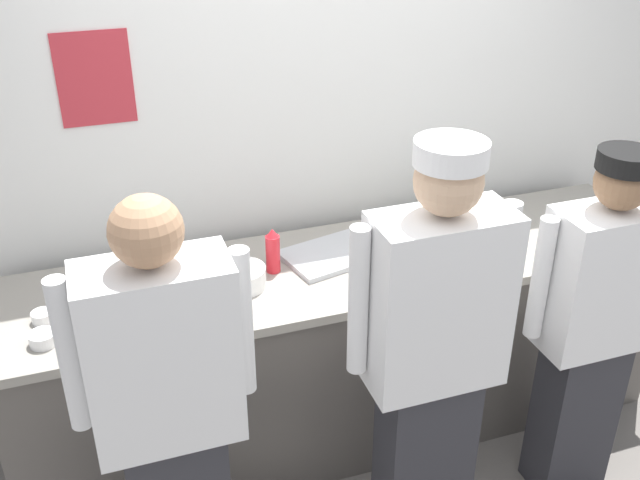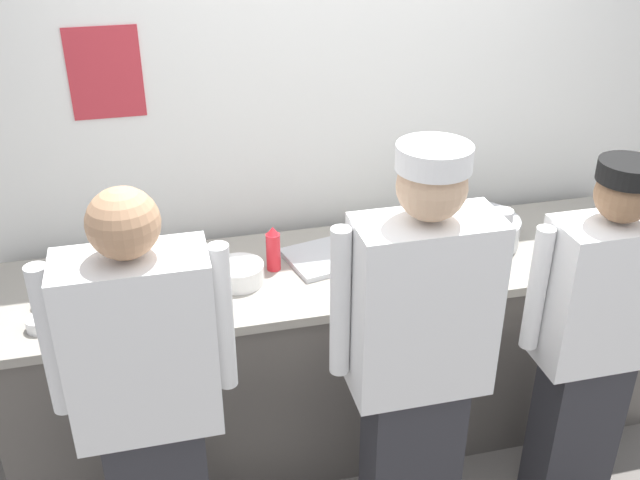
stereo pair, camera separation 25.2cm
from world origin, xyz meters
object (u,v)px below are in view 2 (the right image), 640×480
(deli_cup, at_px, (90,294))
(chefs_knife, at_px, (155,305))
(ramekin_red_sauce, at_px, (106,275))
(ramekin_green_sauce, at_px, (162,269))
(chef_near_left, at_px, (149,404))
(ramekin_yellow_sauce, at_px, (43,302))
(squeeze_bottle_primary, at_px, (273,249))
(mixing_bowl_steel, at_px, (476,230))
(sheet_tray, at_px, (334,255))
(chef_center, at_px, (418,360))
(squeeze_bottle_secondary, at_px, (397,234))
(plate_stack_front, at_px, (239,273))
(plate_stack_rear, at_px, (605,232))
(chef_far_right, at_px, (593,339))
(ramekin_orange_sauce, at_px, (40,323))

(deli_cup, relative_size, chefs_knife, 0.33)
(ramekin_red_sauce, relative_size, ramekin_green_sauce, 0.95)
(chef_near_left, xyz_separation_m, ramekin_yellow_sauce, (-0.38, 0.63, 0.06))
(squeeze_bottle_primary, bearing_deg, mixing_bowl_steel, 1.06)
(chef_near_left, distance_m, sheet_tray, 1.12)
(chef_center, bearing_deg, mixing_bowl_steel, 54.00)
(squeeze_bottle_secondary, bearing_deg, sheet_tray, 174.18)
(chef_center, bearing_deg, plate_stack_front, 128.08)
(plate_stack_rear, height_order, ramekin_red_sauce, plate_stack_rear)
(squeeze_bottle_primary, xyz_separation_m, deli_cup, (-0.76, -0.09, -0.06))
(ramekin_yellow_sauce, bearing_deg, mixing_bowl_steel, 2.87)
(squeeze_bottle_secondary, xyz_separation_m, chefs_knife, (-1.07, -0.18, -0.09))
(chef_center, relative_size, ramekin_yellow_sauce, 20.82)
(plate_stack_front, relative_size, mixing_bowl_steel, 0.53)
(mixing_bowl_steel, distance_m, ramekin_yellow_sauce, 1.88)
(squeeze_bottle_secondary, height_order, ramekin_yellow_sauce, squeeze_bottle_secondary)
(sheet_tray, xyz_separation_m, ramekin_yellow_sauce, (-1.21, -0.11, 0.01))
(deli_cup, xyz_separation_m, chefs_knife, (0.25, -0.08, -0.04))
(plate_stack_front, relative_size, squeeze_bottle_secondary, 1.00)
(chef_far_right, distance_m, ramekin_green_sauce, 1.78)
(chef_center, height_order, ramekin_red_sauce, chef_center)
(sheet_tray, distance_m, squeeze_bottle_secondary, 0.30)
(squeeze_bottle_secondary, xyz_separation_m, deli_cup, (-1.32, -0.10, -0.06))
(mixing_bowl_steel, distance_m, squeeze_bottle_primary, 0.94)
(chef_near_left, relative_size, plate_stack_rear, 7.32)
(squeeze_bottle_primary, distance_m, ramekin_orange_sauce, 0.97)
(squeeze_bottle_secondary, distance_m, deli_cup, 1.32)
(plate_stack_rear, relative_size, squeeze_bottle_secondary, 1.10)
(mixing_bowl_steel, distance_m, ramekin_green_sauce, 1.41)
(chef_center, relative_size, plate_stack_front, 8.32)
(ramekin_yellow_sauce, relative_size, chefs_knife, 0.31)
(ramekin_yellow_sauce, xyz_separation_m, chefs_knife, (0.43, -0.10, -0.02))
(ramekin_yellow_sauce, bearing_deg, chefs_knife, -12.90)
(ramekin_yellow_sauce, distance_m, deli_cup, 0.18)
(chef_far_right, xyz_separation_m, squeeze_bottle_secondary, (-0.58, 0.69, 0.18))
(squeeze_bottle_primary, bearing_deg, ramekin_green_sauce, 171.50)
(ramekin_yellow_sauce, bearing_deg, chef_center, -27.40)
(deli_cup, bearing_deg, chef_center, -30.39)
(sheet_tray, relative_size, ramekin_yellow_sauce, 4.82)
(chef_far_right, relative_size, squeeze_bottle_secondary, 7.61)
(sheet_tray, bearing_deg, ramekin_red_sauce, 176.92)
(squeeze_bottle_primary, xyz_separation_m, ramekin_green_sauce, (-0.47, 0.07, -0.07))
(ramekin_green_sauce, bearing_deg, ramekin_yellow_sauce, -162.55)
(mixing_bowl_steel, bearing_deg, squeeze_bottle_primary, -178.94)
(chef_far_right, bearing_deg, plate_stack_rear, 55.69)
(ramekin_green_sauce, distance_m, chefs_knife, 0.25)
(sheet_tray, distance_m, ramekin_red_sauce, 0.98)
(ramekin_red_sauce, bearing_deg, squeeze_bottle_secondary, -3.70)
(squeeze_bottle_secondary, bearing_deg, plate_stack_rear, -7.01)
(deli_cup, bearing_deg, ramekin_green_sauce, 29.75)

